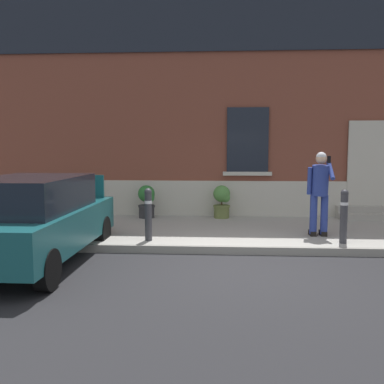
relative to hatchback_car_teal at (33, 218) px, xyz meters
name	(u,v)px	position (x,y,z in m)	size (l,w,h in m)	color
ground_plane	(236,268)	(3.45, -0.08, -0.79)	(80.00, 80.00, 0.00)	#232326
sidewalk	(231,231)	(3.45, 2.72, -0.71)	(24.00, 3.60, 0.15)	#99968E
curb_edge	(234,250)	(3.45, 0.86, -0.71)	(24.00, 0.12, 0.15)	gray
building_facade	(230,85)	(3.46, 5.21, 2.94)	(24.00, 1.52, 7.50)	brown
entrance_stoop	(371,214)	(7.12, 4.26, -0.51)	(1.72, 0.64, 0.32)	#9E998E
hatchback_car_teal	(33,218)	(0.00, 0.00, 0.00)	(1.81, 4.07, 1.50)	#165156
bollard_near_person	(344,214)	(5.56, 1.27, -0.08)	(0.15, 0.15, 1.04)	#333338
bollard_far_left	(148,212)	(1.77, 1.27, -0.08)	(0.15, 0.15, 1.04)	#333338
person_on_phone	(320,188)	(5.24, 1.90, 0.36)	(0.51, 0.47, 1.75)	navy
planter_terracotta	(74,200)	(-0.70, 4.14, -0.18)	(0.44, 0.44, 0.86)	#B25B38
planter_charcoal	(147,201)	(1.27, 4.04, -0.18)	(0.44, 0.44, 0.86)	#2D2D30
planter_olive	(222,201)	(3.25, 4.13, -0.18)	(0.44, 0.44, 0.86)	#606B38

